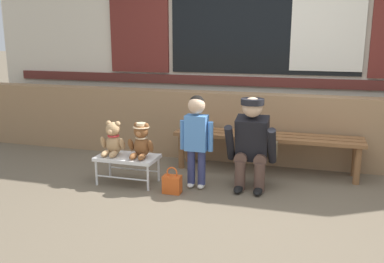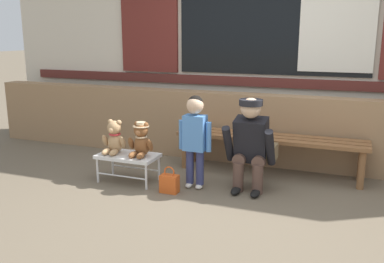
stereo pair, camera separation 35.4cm
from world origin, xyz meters
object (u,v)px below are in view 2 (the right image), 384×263
at_px(small_display_bench, 128,157).
at_px(handbag_on_ground, 169,183).
at_px(teddy_bear_with_hat, 141,140).
at_px(teddy_bear_plain, 114,138).
at_px(adult_crouching, 252,144).
at_px(wooden_bench_long, 270,142).
at_px(child_standing, 195,132).

bearing_deg(small_display_bench, handbag_on_ground, -14.36).
distance_m(small_display_bench, teddy_bear_with_hat, 0.26).
bearing_deg(teddy_bear_plain, adult_crouching, 9.16).
bearing_deg(teddy_bear_with_hat, wooden_bench_long, 33.66).
relative_size(teddy_bear_plain, child_standing, 0.38).
distance_m(wooden_bench_long, small_display_bench, 1.57).
distance_m(teddy_bear_with_hat, child_standing, 0.59).
height_order(child_standing, handbag_on_ground, child_standing).
xyz_separation_m(teddy_bear_with_hat, child_standing, (0.57, 0.08, 0.12)).
xyz_separation_m(adult_crouching, handbag_on_ground, (-0.73, -0.37, -0.38)).
bearing_deg(small_display_bench, child_standing, 6.65).
relative_size(teddy_bear_plain, teddy_bear_with_hat, 1.00).
xyz_separation_m(teddy_bear_plain, child_standing, (0.89, 0.08, 0.13)).
bearing_deg(teddy_bear_plain, wooden_bench_long, 27.72).
distance_m(wooden_bench_long, teddy_bear_with_hat, 1.44).
bearing_deg(handbag_on_ground, teddy_bear_plain, 168.70).
bearing_deg(teddy_bear_with_hat, adult_crouching, 11.68).
bearing_deg(small_display_bench, teddy_bear_with_hat, 0.77).
bearing_deg(teddy_bear_plain, small_display_bench, -0.51).
height_order(adult_crouching, handbag_on_ground, adult_crouching).
xyz_separation_m(small_display_bench, child_standing, (0.73, 0.09, 0.33)).
distance_m(wooden_bench_long, adult_crouching, 0.58).
relative_size(small_display_bench, child_standing, 0.67).
distance_m(adult_crouching, handbag_on_ground, 0.91).
height_order(teddy_bear_plain, handbag_on_ground, teddy_bear_plain).
xyz_separation_m(small_display_bench, adult_crouching, (1.28, 0.23, 0.21)).
relative_size(wooden_bench_long, small_display_bench, 3.28).
distance_m(small_display_bench, child_standing, 0.81).
bearing_deg(wooden_bench_long, child_standing, -131.16).
bearing_deg(handbag_on_ground, teddy_bear_with_hat, 159.79).
bearing_deg(child_standing, handbag_on_ground, -129.74).
bearing_deg(wooden_bench_long, teddy_bear_with_hat, -146.34).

